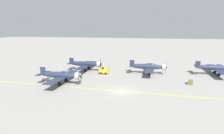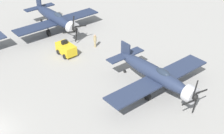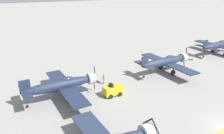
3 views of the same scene
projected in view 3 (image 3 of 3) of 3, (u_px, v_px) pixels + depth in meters
The scene contains 5 objects.
airplane_near_left at pixel (62, 85), 28.07m from camera, with size 12.00×9.98×3.78m.
airplane_mid_left at pixel (166, 61), 36.72m from camera, with size 12.00×9.98×3.78m.
airplane_far_left at pixel (219, 45), 46.85m from camera, with size 12.00×9.98×3.80m.
tow_tractor at pixel (113, 90), 29.39m from camera, with size 1.57×2.60×1.79m.
ground_crew_walking at pixel (104, 78), 32.72m from camera, with size 0.37×0.37×1.70m.
Camera 3 is at (10.62, -20.30, 13.98)m, focal length 35.00 mm.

